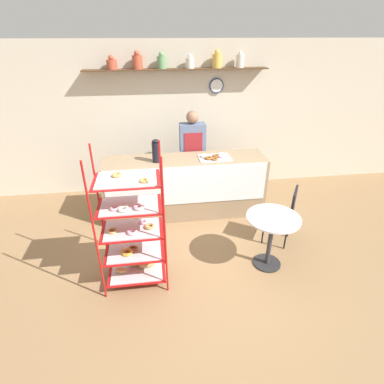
# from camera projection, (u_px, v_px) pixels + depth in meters

# --- Properties ---
(ground_plane) EXTENTS (14.00, 14.00, 0.00)m
(ground_plane) POSITION_uv_depth(u_px,v_px,m) (197.00, 262.00, 4.10)
(ground_plane) COLOR olive
(back_wall) EXTENTS (10.00, 0.30, 2.70)m
(back_wall) POSITION_uv_depth(u_px,v_px,m) (178.00, 118.00, 5.54)
(back_wall) COLOR beige
(back_wall) RESTS_ON ground_plane
(display_counter) EXTENTS (2.63, 0.64, 1.00)m
(display_counter) POSITION_uv_depth(u_px,v_px,m) (185.00, 187.00, 5.01)
(display_counter) COLOR #937A5B
(display_counter) RESTS_ON ground_plane
(pastry_rack) EXTENTS (0.76, 0.50, 1.74)m
(pastry_rack) POSITION_uv_depth(u_px,v_px,m) (133.00, 232.00, 3.49)
(pastry_rack) COLOR #B71414
(pastry_rack) RESTS_ON ground_plane
(person_worker) EXTENTS (0.44, 0.23, 1.65)m
(person_worker) POSITION_uv_depth(u_px,v_px,m) (192.00, 154.00, 5.26)
(person_worker) COLOR #282833
(person_worker) RESTS_ON ground_plane
(cafe_table) EXTENTS (0.67, 0.67, 0.75)m
(cafe_table) POSITION_uv_depth(u_px,v_px,m) (272.00, 230.00, 3.81)
(cafe_table) COLOR #262628
(cafe_table) RESTS_ON ground_plane
(cafe_chair) EXTENTS (0.52, 0.52, 0.89)m
(cafe_chair) POSITION_uv_depth(u_px,v_px,m) (285.00, 210.00, 4.26)
(cafe_chair) COLOR black
(cafe_chair) RESTS_ON ground_plane
(coffee_carafe) EXTENTS (0.13, 0.13, 0.36)m
(coffee_carafe) POSITION_uv_depth(u_px,v_px,m) (156.00, 151.00, 4.59)
(coffee_carafe) COLOR black
(coffee_carafe) RESTS_ON display_counter
(donut_tray_counter) EXTENTS (0.51, 0.35, 0.05)m
(donut_tray_counter) POSITION_uv_depth(u_px,v_px,m) (215.00, 157.00, 4.80)
(donut_tray_counter) COLOR silver
(donut_tray_counter) RESTS_ON display_counter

